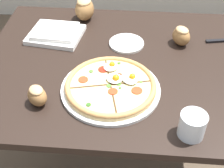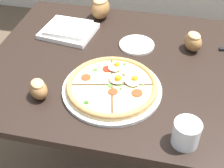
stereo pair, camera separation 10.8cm
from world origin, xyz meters
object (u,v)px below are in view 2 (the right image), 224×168
(dining_table, at_px, (138,87))
(bread_piece_mid, at_px, (38,89))
(napkin_folded, at_px, (69,30))
(bread_piece_near, at_px, (100,7))
(pizza, at_px, (112,86))
(water_glass, at_px, (186,134))
(bread_piece_far, at_px, (193,41))
(side_saucer, at_px, (137,45))

(dining_table, height_order, bread_piece_mid, bread_piece_mid)
(napkin_folded, bearing_deg, bread_piece_near, 57.75)
(napkin_folded, xyz_separation_m, bread_piece_near, (0.10, 0.17, 0.04))
(pizza, xyz_separation_m, bread_piece_mid, (-0.24, -0.09, 0.02))
(pizza, bearing_deg, dining_table, 65.97)
(napkin_folded, distance_m, water_glass, 0.73)
(dining_table, distance_m, bread_piece_far, 0.29)
(bread_piece_mid, height_order, bread_piece_far, bread_piece_far)
(napkin_folded, height_order, side_saucer, napkin_folded)
(dining_table, bearing_deg, bread_piece_near, 126.03)
(pizza, distance_m, water_glass, 0.32)
(pizza, height_order, bread_piece_mid, bread_piece_mid)
(bread_piece_mid, bearing_deg, pizza, 20.04)
(bread_piece_mid, bearing_deg, bread_piece_near, 82.92)
(pizza, bearing_deg, water_glass, -34.60)
(bread_piece_mid, xyz_separation_m, bread_piece_far, (0.50, 0.40, 0.00))
(pizza, distance_m, bread_piece_mid, 0.25)
(bread_piece_mid, relative_size, water_glass, 1.19)
(water_glass, xyz_separation_m, side_saucer, (-0.22, 0.47, -0.03))
(dining_table, height_order, bread_piece_far, bread_piece_far)
(bread_piece_near, bearing_deg, dining_table, -53.97)
(bread_piece_near, relative_size, bread_piece_mid, 1.20)
(bread_piece_near, relative_size, bread_piece_far, 1.08)
(bread_piece_far, bearing_deg, water_glass, -90.91)
(water_glass, bearing_deg, pizza, 145.40)
(dining_table, height_order, water_glass, water_glass)
(bread_piece_far, height_order, water_glass, water_glass)
(side_saucer, bearing_deg, pizza, -97.99)
(bread_piece_mid, distance_m, side_saucer, 0.47)
(bread_piece_near, xyz_separation_m, water_glass, (0.43, -0.67, -0.02))
(water_glass, bearing_deg, bread_piece_mid, 169.49)
(pizza, distance_m, bread_piece_far, 0.41)
(dining_table, distance_m, pizza, 0.22)
(water_glass, height_order, side_saucer, water_glass)
(napkin_folded, height_order, bread_piece_mid, bread_piece_mid)
(dining_table, xyz_separation_m, napkin_folded, (-0.34, 0.16, 0.13))
(bread_piece_near, xyz_separation_m, bread_piece_far, (0.43, -0.18, -0.01))
(pizza, distance_m, side_saucer, 0.30)
(dining_table, height_order, bread_piece_near, bread_piece_near)
(pizza, xyz_separation_m, water_glass, (0.26, -0.18, 0.02))
(pizza, bearing_deg, side_saucer, 82.01)
(bread_piece_far, bearing_deg, dining_table, -141.98)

